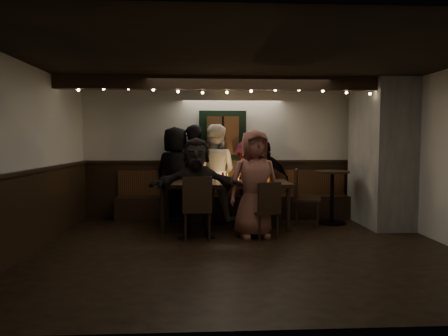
{
  "coord_description": "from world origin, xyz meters",
  "views": [
    {
      "loc": [
        -0.59,
        -5.63,
        1.54
      ],
      "look_at": [
        -0.22,
        1.6,
        1.05
      ],
      "focal_mm": 32.0,
      "sensor_mm": 36.0,
      "label": 1
    }
  ],
  "objects": [
    {
      "name": "chair_near_right",
      "position": [
        0.39,
        0.52,
        0.51
      ],
      "size": [
        0.54,
        0.54,
        0.9
      ],
      "color": "#2F1F13",
      "rests_on": "ground"
    },
    {
      "name": "dining_table",
      "position": [
        -0.22,
        1.4,
        0.75
      ],
      "size": [
        2.28,
        0.98,
        0.99
      ],
      "color": "#2F1F13",
      "rests_on": "ground"
    },
    {
      "name": "room",
      "position": [
        1.07,
        1.42,
        1.07
      ],
      "size": [
        6.02,
        5.01,
        2.62
      ],
      "color": "black",
      "rests_on": "ground"
    },
    {
      "name": "person_a",
      "position": [
        -1.13,
        2.17,
        0.91
      ],
      "size": [
        1.04,
        0.88,
        1.81
      ],
      "primitive_type": "imported",
      "rotation": [
        0.0,
        0.0,
        2.73
      ],
      "color": "black",
      "rests_on": "ground"
    },
    {
      "name": "person_f",
      "position": [
        -0.7,
        0.69,
        0.8
      ],
      "size": [
        1.48,
        0.47,
        1.6
      ],
      "primitive_type": "imported",
      "rotation": [
        0.0,
        0.0,
        -0.0
      ],
      "color": "black",
      "rests_on": "ground"
    },
    {
      "name": "person_c",
      "position": [
        -0.38,
        2.09,
        0.93
      ],
      "size": [
        1.05,
        0.91,
        1.86
      ],
      "primitive_type": "imported",
      "rotation": [
        0.0,
        0.0,
        2.88
      ],
      "color": "beige",
      "rests_on": "ground"
    },
    {
      "name": "person_d",
      "position": [
        0.26,
        2.14,
        0.77
      ],
      "size": [
        1.13,
        0.91,
        1.53
      ],
      "primitive_type": "imported",
      "rotation": [
        0.0,
        0.0,
        3.54
      ],
      "color": "#3E121A",
      "rests_on": "ground"
    },
    {
      "name": "person_b",
      "position": [
        -0.8,
        2.16,
        0.93
      ],
      "size": [
        0.75,
        0.57,
        1.85
      ],
      "primitive_type": "imported",
      "rotation": [
        0.0,
        0.0,
        3.34
      ],
      "color": "black",
      "rests_on": "ground"
    },
    {
      "name": "chair_near_left",
      "position": [
        -0.69,
        0.5,
        0.56
      ],
      "size": [
        0.47,
        0.47,
        1.0
      ],
      "color": "#2F1F13",
      "rests_on": "ground"
    },
    {
      "name": "person_g",
      "position": [
        0.22,
        0.66,
        0.86
      ],
      "size": [
        0.93,
        0.7,
        1.72
      ],
      "primitive_type": "imported",
      "rotation": [
        0.0,
        0.0,
        0.19
      ],
      "color": "#915544",
      "rests_on": "ground"
    },
    {
      "name": "chair_end",
      "position": [
        1.21,
        1.53,
        0.58
      ],
      "size": [
        0.58,
        0.58,
        1.02
      ],
      "color": "#2F1F13",
      "rests_on": "ground"
    },
    {
      "name": "person_e",
      "position": [
        0.64,
        2.15,
        0.77
      ],
      "size": [
        0.93,
        0.44,
        1.54
      ],
      "primitive_type": "imported",
      "rotation": [
        0.0,
        0.0,
        3.07
      ],
      "color": "black",
      "rests_on": "ground"
    },
    {
      "name": "high_top",
      "position": [
        1.81,
        1.64,
        0.63
      ],
      "size": [
        0.62,
        0.62,
        0.99
      ],
      "color": "black",
      "rests_on": "ground"
    }
  ]
}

